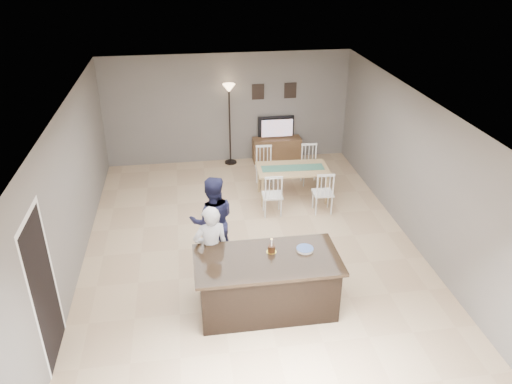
{
  "coord_description": "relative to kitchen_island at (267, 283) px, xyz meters",
  "views": [
    {
      "loc": [
        -1.06,
        -7.76,
        5.09
      ],
      "look_at": [
        0.06,
        -0.3,
        1.23
      ],
      "focal_mm": 35.0,
      "sensor_mm": 36.0,
      "label": 1
    }
  ],
  "objects": [
    {
      "name": "kitchen_island",
      "position": [
        0.0,
        0.0,
        0.0
      ],
      "size": [
        2.15,
        1.1,
        0.9
      ],
      "color": "black",
      "rests_on": "floor"
    },
    {
      "name": "tv_screen_glow",
      "position": [
        1.2,
        5.56,
        0.42
      ],
      "size": [
        0.78,
        0.0,
        0.78
      ],
      "primitive_type": "plane",
      "rotation": [
        1.57,
        0.0,
        3.14
      ],
      "color": "#D25817",
      "rests_on": "tv_console"
    },
    {
      "name": "floor_lamp",
      "position": [
        0.02,
        5.59,
        1.11
      ],
      "size": [
        0.3,
        0.3,
        2.02
      ],
      "color": "black",
      "rests_on": "floor"
    },
    {
      "name": "tv_console",
      "position": [
        1.2,
        5.57,
        -0.15
      ],
      "size": [
        1.2,
        0.4,
        0.6
      ],
      "primitive_type": "cube",
      "color": "brown",
      "rests_on": "floor"
    },
    {
      "name": "picture_frames",
      "position": [
        1.15,
        5.78,
        1.3
      ],
      "size": [
        1.1,
        0.02,
        0.38
      ],
      "color": "black",
      "rests_on": "room_shell"
    },
    {
      "name": "room_shell",
      "position": [
        0.0,
        1.8,
        1.22
      ],
      "size": [
        8.0,
        8.0,
        8.0
      ],
      "color": "slate",
      "rests_on": "floor"
    },
    {
      "name": "man",
      "position": [
        -0.7,
        1.35,
        0.36
      ],
      "size": [
        0.79,
        0.62,
        1.62
      ],
      "primitive_type": "imported",
      "rotation": [
        0.0,
        0.0,
        3.15
      ],
      "color": "#181936",
      "rests_on": "floor"
    },
    {
      "name": "dining_table",
      "position": [
        1.15,
        3.5,
        0.14
      ],
      "size": [
        1.55,
        1.77,
        0.92
      ],
      "rotation": [
        0.0,
        0.0,
        -0.04
      ],
      "color": "tan",
      "rests_on": "floor"
    },
    {
      "name": "floor",
      "position": [
        0.0,
        1.8,
        -0.45
      ],
      "size": [
        8.0,
        8.0,
        0.0
      ],
      "primitive_type": "plane",
      "color": "tan",
      "rests_on": "ground"
    },
    {
      "name": "woman",
      "position": [
        -0.79,
        0.55,
        0.31
      ],
      "size": [
        0.61,
        0.45,
        1.53
      ],
      "primitive_type": "imported",
      "rotation": [
        0.0,
        0.0,
        3.31
      ],
      "color": "#BBBABF",
      "rests_on": "floor"
    },
    {
      "name": "television",
      "position": [
        1.2,
        5.64,
        0.41
      ],
      "size": [
        0.91,
        0.12,
        0.53
      ],
      "primitive_type": "imported",
      "rotation": [
        0.0,
        0.0,
        3.14
      ],
      "color": "black",
      "rests_on": "tv_console"
    },
    {
      "name": "birthday_cake",
      "position": [
        0.09,
        0.16,
        0.5
      ],
      "size": [
        0.15,
        0.15,
        0.24
      ],
      "color": "gold",
      "rests_on": "kitchen_island"
    },
    {
      "name": "plate_stack",
      "position": [
        0.6,
        0.13,
        0.47
      ],
      "size": [
        0.26,
        0.26,
        0.04
      ],
      "color": "white",
      "rests_on": "kitchen_island"
    },
    {
      "name": "doorway",
      "position": [
        -2.99,
        -0.5,
        0.8
      ],
      "size": [
        0.0,
        2.1,
        2.65
      ],
      "color": "black",
      "rests_on": "floor"
    }
  ]
}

